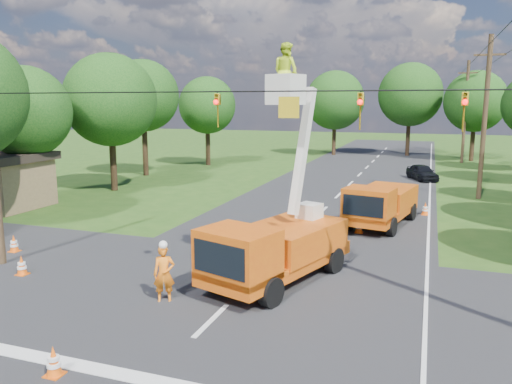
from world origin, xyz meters
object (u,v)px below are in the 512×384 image
at_px(ground_worker, 164,274).
at_px(tree_far_c, 475,101).
at_px(tree_left_c, 25,112).
at_px(second_truck, 381,204).
at_px(traffic_cone_6, 425,209).
at_px(pole_right_far, 465,111).
at_px(tree_far_b, 410,95).
at_px(traffic_cone_3, 359,226).
at_px(traffic_cone_5, 14,244).
at_px(tree_left_f, 207,105).
at_px(distant_car, 422,172).
at_px(tree_left_e, 143,96).
at_px(pole_right_mid, 485,117).
at_px(traffic_cone_4, 22,266).
at_px(traffic_cone_0, 54,362).
at_px(tree_left_d, 110,100).
at_px(tree_far_a, 335,100).
at_px(bucket_truck, 276,234).
at_px(traffic_cone_2, 337,249).

bearing_deg(ground_worker, tree_far_c, 48.61).
bearing_deg(tree_left_c, second_truck, 4.64).
relative_size(ground_worker, tree_far_c, 0.19).
distance_m(traffic_cone_6, pole_right_far, 26.74).
height_order(ground_worker, tree_left_c, tree_left_c).
xyz_separation_m(tree_left_c, tree_far_c, (26.00, 33.00, 0.62)).
bearing_deg(tree_far_b, second_truck, -89.46).
xyz_separation_m(traffic_cone_3, pole_right_far, (5.95, 31.08, 4.75)).
height_order(second_truck, traffic_cone_5, second_truck).
height_order(ground_worker, tree_left_f, tree_left_f).
xyz_separation_m(distant_car, tree_far_b, (-1.97, 18.25, 6.19)).
bearing_deg(tree_left_e, pole_right_mid, -4.52).
distance_m(pole_right_mid, pole_right_far, 20.00).
distance_m(second_truck, traffic_cone_3, 2.01).
height_order(ground_worker, pole_right_far, pole_right_far).
bearing_deg(pole_right_mid, tree_left_f, 156.77).
height_order(traffic_cone_4, tree_far_c, tree_far_c).
height_order(pole_right_mid, tree_far_c, pole_right_mid).
height_order(traffic_cone_0, tree_left_d, tree_left_d).
bearing_deg(tree_left_d, tree_far_a, 70.35).
bearing_deg(second_truck, bucket_truck, -94.08).
bearing_deg(pole_right_far, tree_left_e, -144.57).
height_order(traffic_cone_2, traffic_cone_4, same).
relative_size(pole_right_far, tree_left_e, 1.06).
relative_size(traffic_cone_6, tree_far_c, 0.08).
distance_m(pole_right_far, tree_left_c, 39.83).
bearing_deg(tree_left_e, tree_left_f, 75.96).
height_order(traffic_cone_2, traffic_cone_5, same).
bearing_deg(traffic_cone_0, tree_far_c, 76.31).
distance_m(distant_car, traffic_cone_3, 18.00).
bearing_deg(traffic_cone_0, second_truck, 71.53).
bearing_deg(traffic_cone_2, tree_left_e, 138.10).
height_order(bucket_truck, tree_far_b, tree_far_b).
bearing_deg(distant_car, traffic_cone_6, -112.29).
height_order(ground_worker, traffic_cone_6, ground_worker).
distance_m(tree_far_a, tree_far_b, 8.27).
bearing_deg(tree_left_d, distant_car, 30.47).
height_order(tree_left_c, tree_left_e, tree_left_e).
bearing_deg(traffic_cone_5, tree_left_e, 107.64).
xyz_separation_m(second_truck, traffic_cone_3, (-0.78, -1.69, -0.77)).
bearing_deg(traffic_cone_6, pole_right_far, 83.20).
height_order(bucket_truck, tree_left_d, tree_left_d).
relative_size(traffic_cone_3, tree_left_e, 0.08).
bearing_deg(pole_right_mid, pole_right_far, 90.00).
relative_size(traffic_cone_2, tree_far_c, 0.08).
bearing_deg(pole_right_far, ground_worker, -104.21).
relative_size(pole_right_mid, tree_left_d, 1.08).
bearing_deg(bucket_truck, traffic_cone_2, 85.19).
xyz_separation_m(traffic_cone_5, tree_left_d, (-4.78, 13.69, 5.77)).
bearing_deg(tree_far_c, traffic_cone_4, -112.05).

